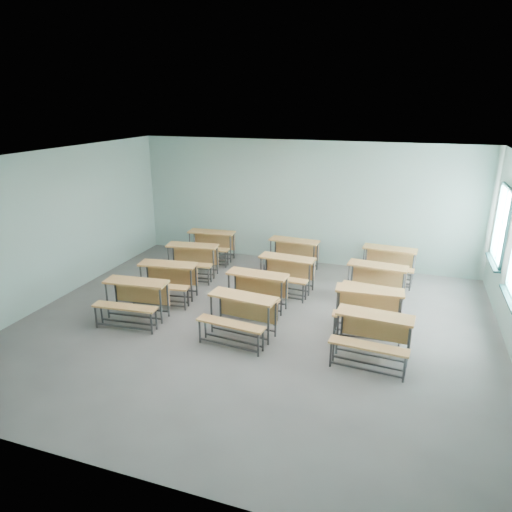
# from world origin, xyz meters

# --- Properties ---
(room) EXTENTS (9.04, 8.04, 3.24)m
(room) POSITION_xyz_m (0.08, 0.03, 1.60)
(room) COLOR slate
(room) RESTS_ON ground
(desk_unit_r0c0) EXTENTS (1.33, 0.95, 0.78)m
(desk_unit_r0c0) POSITION_xyz_m (-2.31, -0.50, 0.53)
(desk_unit_r0c0) COLOR #C78A47
(desk_unit_r0c0) RESTS_ON ground
(desk_unit_r0c1) EXTENTS (1.33, 0.97, 0.78)m
(desk_unit_r0c1) POSITION_xyz_m (-0.09, -0.50, 0.53)
(desk_unit_r0c1) COLOR #C78A47
(desk_unit_r0c1) RESTS_ON ground
(desk_unit_r0c2) EXTENTS (1.31, 0.93, 0.78)m
(desk_unit_r0c2) POSITION_xyz_m (2.26, -0.50, 0.53)
(desk_unit_r0c2) COLOR #C78A47
(desk_unit_r0c2) RESTS_ON ground
(desk_unit_r1c0) EXTENTS (1.35, 1.00, 0.78)m
(desk_unit_r1c0) POSITION_xyz_m (-2.21, 0.60, 0.53)
(desk_unit_r1c0) COLOR #C78A47
(desk_unit_r1c0) RESTS_ON ground
(desk_unit_r1c1) EXTENTS (1.29, 0.89, 0.78)m
(desk_unit_r1c1) POSITION_xyz_m (-0.19, 0.66, 0.53)
(desk_unit_r1c1) COLOR #C78A47
(desk_unit_r1c1) RESTS_ON ground
(desk_unit_r1c2) EXTENTS (1.31, 0.92, 0.78)m
(desk_unit_r1c2) POSITION_xyz_m (2.09, 0.54, 0.53)
(desk_unit_r1c2) COLOR #C78A47
(desk_unit_r1c2) RESTS_ON ground
(desk_unit_r2c0) EXTENTS (1.35, 1.00, 0.78)m
(desk_unit_r2c0) POSITION_xyz_m (-2.31, 1.99, 0.53)
(desk_unit_r2c0) COLOR #C78A47
(desk_unit_r2c0) RESTS_ON ground
(desk_unit_r2c1) EXTENTS (1.31, 0.93, 0.78)m
(desk_unit_r2c1) POSITION_xyz_m (0.12, 1.84, 0.53)
(desk_unit_r2c1) COLOR #C78A47
(desk_unit_r2c1) RESTS_ON ground
(desk_unit_r2c2) EXTENTS (1.33, 0.96, 0.78)m
(desk_unit_r2c2) POSITION_xyz_m (2.10, 1.97, 0.53)
(desk_unit_r2c2) COLOR #C78A47
(desk_unit_r2c2) RESTS_ON ground
(desk_unit_r3c0) EXTENTS (1.32, 0.94, 0.78)m
(desk_unit_r3c0) POSITION_xyz_m (-2.36, 3.25, 0.53)
(desk_unit_r3c0) COLOR #C78A47
(desk_unit_r3c0) RESTS_ON ground
(desk_unit_r3c1) EXTENTS (1.32, 0.94, 0.78)m
(desk_unit_r3c1) POSITION_xyz_m (-0.06, 3.21, 0.53)
(desk_unit_r3c1) COLOR #C78A47
(desk_unit_r3c1) RESTS_ON ground
(desk_unit_r3c2) EXTENTS (1.31, 0.93, 0.78)m
(desk_unit_r3c2) POSITION_xyz_m (2.28, 3.29, 0.53)
(desk_unit_r3c2) COLOR #C78A47
(desk_unit_r3c2) RESTS_ON ground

